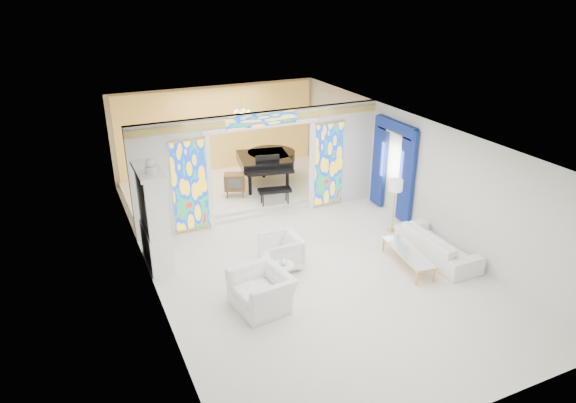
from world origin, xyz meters
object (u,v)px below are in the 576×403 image
china_cabinet (154,218)px  tv_console (235,182)px  armchair_left (262,290)px  sofa (437,245)px  grand_piano (268,160)px  coffee_table (408,253)px  armchair_right (281,252)px

china_cabinet → tv_console: (2.86, 2.72, -0.53)m
tv_console → armchair_left: bearing=-82.3°
armchair_left → sofa: bearing=83.3°
china_cabinet → grand_piano: (4.18, 3.32, -0.20)m
coffee_table → grand_piano: 6.00m
sofa → grand_piano: 6.19m
tv_console → grand_piano: bearing=45.6°
sofa → tv_console: size_ratio=3.16×
tv_console → china_cabinet: bearing=-115.3°
china_cabinet → armchair_right: (2.56, -1.37, -0.77)m
sofa → coffee_table: bearing=93.5°
coffee_table → grand_piano: size_ratio=0.59×
china_cabinet → tv_console: bearing=43.5°
china_cabinet → tv_console: 3.98m
armchair_right → coffee_table: armchair_right is taller
armchair_left → tv_console: size_ratio=1.66×
armchair_right → tv_console: (0.30, 4.09, 0.24)m
armchair_left → tv_console: (1.29, 5.37, 0.25)m
armchair_right → coffee_table: bearing=68.1°
sofa → tv_console: tv_console is taller
china_cabinet → armchair_right: bearing=-28.1°
coffee_table → china_cabinet: bearing=154.2°
sofa → armchair_left: bearing=92.4°
coffee_table → tv_console: bearing=114.7°
armchair_left → armchair_right: bearing=133.7°
armchair_left → coffee_table: (3.71, 0.10, -0.03)m
china_cabinet → armchair_left: (1.57, -2.65, -0.78)m
armchair_left → armchair_right: (0.99, 1.28, 0.01)m
armchair_left → coffee_table: 3.71m
grand_piano → tv_console: grand_piano is taller
armchair_left → coffee_table: bearing=83.0°
armchair_right → grand_piano: (1.62, 4.69, 0.57)m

